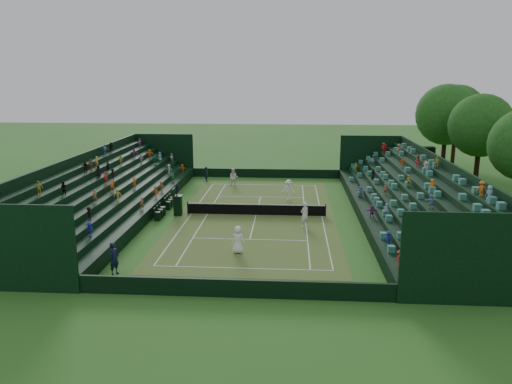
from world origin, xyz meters
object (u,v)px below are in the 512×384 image
(umpire_chair, at_px, (178,203))
(player_near_east, at_px, (305,215))
(player_near_west, at_px, (238,240))
(tennis_net, at_px, (256,209))
(player_far_west, at_px, (234,177))
(player_far_east, at_px, (289,190))

(umpire_chair, relative_size, player_near_east, 1.27)
(player_near_west, bearing_deg, umpire_chair, -48.35)
(tennis_net, distance_m, player_far_west, 11.52)
(tennis_net, height_order, umpire_chair, umpire_chair)
(player_far_west, bearing_deg, player_near_east, -57.27)
(umpire_chair, bearing_deg, player_near_east, -14.31)
(umpire_chair, bearing_deg, player_far_east, 32.35)
(tennis_net, distance_m, umpire_chair, 6.57)
(tennis_net, height_order, player_near_west, player_near_west)
(player_near_west, height_order, player_far_east, player_far_east)
(tennis_net, height_order, player_far_east, player_far_east)
(tennis_net, xyz_separation_m, player_far_east, (2.68, 5.40, 0.45))
(player_near_west, bearing_deg, player_far_west, -75.43)
(player_near_east, bearing_deg, player_far_west, -99.12)
(tennis_net, bearing_deg, player_near_west, -93.41)
(player_far_west, bearing_deg, player_far_east, -38.16)
(umpire_chair, height_order, player_near_east, umpire_chair)
(umpire_chair, bearing_deg, player_near_west, -55.63)
(player_near_west, xyz_separation_m, player_far_west, (-2.59, 20.25, 0.02))
(tennis_net, bearing_deg, player_near_east, -38.09)
(umpire_chair, bearing_deg, player_far_west, 73.56)
(player_near_west, height_order, player_near_east, player_near_east)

